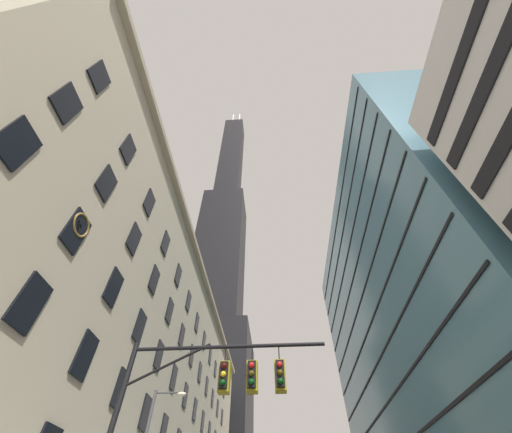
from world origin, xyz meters
name	(u,v)px	position (x,y,z in m)	size (l,w,h in m)	color
station_building	(125,381)	(-18.32, 28.35, 14.07)	(15.30, 68.71, 28.18)	#BCAF93
dark_skyscraper	(216,286)	(-21.88, 84.62, 66.41)	(26.29, 26.29, 220.46)	black
glass_office_midrise	(438,317)	(20.60, 30.41, 21.73)	(19.31, 48.93, 43.47)	teal
traffic_signal_mast	(214,394)	(-3.21, 4.27, 5.08)	(7.56, 0.63, 6.78)	black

